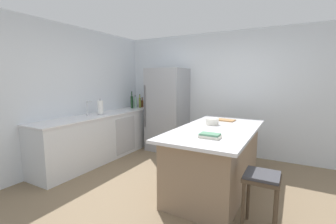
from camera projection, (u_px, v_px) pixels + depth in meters
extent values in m
plane|color=#7A664C|center=(181.00, 197.00, 3.19)|extent=(7.20, 7.20, 0.00)
cube|color=silver|center=(227.00, 94.00, 4.95)|extent=(6.00, 0.10, 2.60)
cube|color=silver|center=(60.00, 97.00, 4.18)|extent=(0.10, 6.00, 2.60)
cube|color=silver|center=(103.00, 137.00, 4.71)|extent=(0.61, 2.88, 0.89)
cube|color=silver|center=(102.00, 115.00, 4.64)|extent=(0.64, 2.91, 0.03)
cube|color=#B2B5BA|center=(126.00, 135.00, 4.87)|extent=(0.01, 0.60, 0.75)
cube|color=#8E755B|center=(216.00, 160.00, 3.40)|extent=(0.88, 1.88, 0.87)
cube|color=silver|center=(217.00, 130.00, 3.34)|extent=(1.04, 2.08, 0.04)
cube|color=#93969B|center=(167.00, 110.00, 5.25)|extent=(0.81, 0.71, 1.85)
cylinder|color=#4C4C51|center=(145.00, 106.00, 5.08)|extent=(0.02, 0.02, 0.92)
cylinder|color=#473828|center=(243.00, 209.00, 2.38)|extent=(0.04, 0.04, 0.57)
cylinder|color=#473828|center=(275.00, 217.00, 2.24)|extent=(0.04, 0.04, 0.57)
cylinder|color=#473828|center=(248.00, 196.00, 2.64)|extent=(0.04, 0.04, 0.57)
cylinder|color=#473828|center=(277.00, 203.00, 2.50)|extent=(0.04, 0.04, 0.57)
cube|color=#473828|center=(262.00, 178.00, 2.40)|extent=(0.36, 0.36, 0.04)
cube|color=#38383D|center=(262.00, 175.00, 2.39)|extent=(0.34, 0.34, 0.03)
cylinder|color=silver|center=(87.00, 115.00, 4.40)|extent=(0.05, 0.05, 0.02)
cylinder|color=silver|center=(87.00, 108.00, 4.38)|extent=(0.02, 0.02, 0.28)
cylinder|color=silver|center=(89.00, 101.00, 4.33)|extent=(0.14, 0.02, 0.02)
cylinder|color=gray|center=(101.00, 114.00, 4.58)|extent=(0.14, 0.14, 0.01)
cylinder|color=white|center=(100.00, 107.00, 4.56)|extent=(0.11, 0.11, 0.26)
cylinder|color=gray|center=(100.00, 100.00, 4.54)|extent=(0.02, 0.02, 0.04)
cylinder|color=#5B3319|center=(142.00, 104.00, 5.76)|extent=(0.06, 0.06, 0.17)
cylinder|color=#5B3319|center=(142.00, 99.00, 5.74)|extent=(0.03, 0.03, 0.07)
cylinder|color=black|center=(142.00, 97.00, 5.73)|extent=(0.03, 0.03, 0.01)
cylinder|color=olive|center=(140.00, 103.00, 5.69)|extent=(0.06, 0.06, 0.23)
cylinder|color=olive|center=(140.00, 96.00, 5.66)|extent=(0.02, 0.02, 0.08)
cylinder|color=black|center=(140.00, 95.00, 5.66)|extent=(0.03, 0.03, 0.01)
cylinder|color=#8CB79E|center=(135.00, 103.00, 5.63)|extent=(0.07, 0.07, 0.22)
cylinder|color=#8CB79E|center=(135.00, 97.00, 5.61)|extent=(0.03, 0.03, 0.07)
cylinder|color=black|center=(135.00, 96.00, 5.60)|extent=(0.03, 0.03, 0.01)
cylinder|color=#19381E|center=(132.00, 102.00, 5.56)|extent=(0.06, 0.06, 0.29)
cylinder|color=#19381E|center=(132.00, 94.00, 5.54)|extent=(0.02, 0.02, 0.11)
cylinder|color=black|center=(132.00, 91.00, 5.53)|extent=(0.03, 0.03, 0.01)
cube|color=silver|center=(210.00, 137.00, 2.79)|extent=(0.26, 0.15, 0.03)
cube|color=#4C7F60|center=(210.00, 134.00, 2.79)|extent=(0.23, 0.15, 0.02)
cylinder|color=silver|center=(212.00, 122.00, 3.60)|extent=(0.21, 0.21, 0.10)
cube|color=#9E7042|center=(225.00, 120.00, 3.96)|extent=(0.33, 0.24, 0.02)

